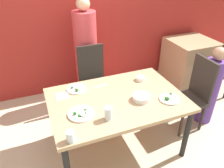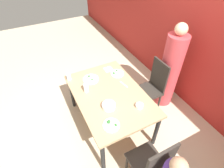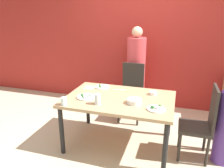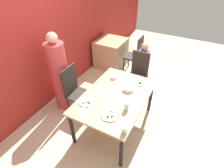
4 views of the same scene
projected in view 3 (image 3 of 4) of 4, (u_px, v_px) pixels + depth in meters
name	position (u px, v px, depth m)	size (l,w,h in m)	color
ground_plane	(119.00, 143.00, 3.21)	(10.00, 10.00, 0.00)	beige
wall_back	(141.00, 38.00, 4.21)	(10.00, 0.06, 2.70)	#A82823
dining_table	(119.00, 103.00, 3.00)	(1.46, 1.00, 0.72)	tan
chair_adult_spot	(132.00, 91.00, 3.81)	(0.40, 0.40, 0.99)	#2D2823
chair_child_spot	(202.00, 122.00, 2.75)	(0.40, 0.40, 0.99)	#2D2823
person_adult	(136.00, 74.00, 4.04)	(0.34, 0.34, 1.59)	#C63D42
bowl_curry	(134.00, 101.00, 2.79)	(0.19, 0.19, 0.06)	white
plate_rice_adult	(86.00, 97.00, 2.97)	(0.26, 0.26, 0.05)	white
plate_rice_child	(156.00, 108.00, 2.62)	(0.22, 0.22, 0.06)	white
plate_noodles	(102.00, 87.00, 3.37)	(0.23, 0.23, 0.05)	white
bowl_rice_small	(153.00, 93.00, 3.08)	(0.11, 0.11, 0.05)	white
glass_water_tall	(97.00, 99.00, 2.75)	(0.08, 0.08, 0.14)	silver
glass_water_short	(64.00, 101.00, 2.73)	(0.07, 0.07, 0.10)	silver
napkin_folded	(89.00, 88.00, 3.36)	(0.14, 0.14, 0.01)	white
fork_steel	(119.00, 90.00, 3.27)	(0.18, 0.05, 0.01)	silver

